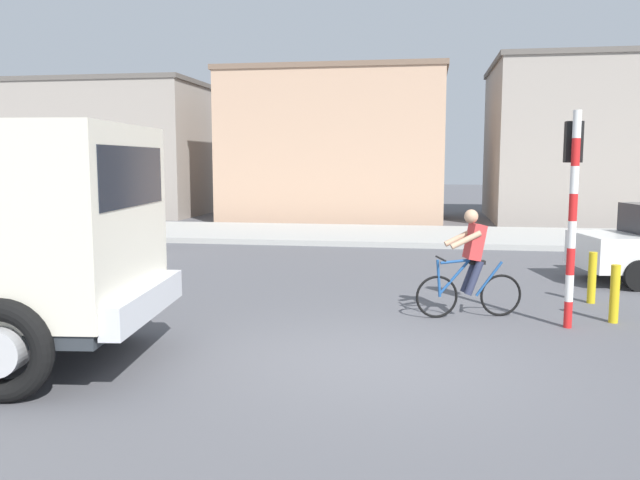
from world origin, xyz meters
The scene contains 10 objects.
ground_plane centered at (0.00, 0.00, 0.00)m, with size 120.00×120.00×0.00m, color #56565B.
sidewalk_far centered at (0.00, 13.13, 0.08)m, with size 80.00×5.00×0.16m, color #ADADA8.
cyclist centered at (1.27, 2.59, 0.86)m, with size 1.68×0.63×1.72m.
traffic_light_pole centered at (2.68, 2.23, 2.07)m, with size 0.24×0.43×3.20m.
car_red_near centered at (-8.66, 7.92, 0.82)m, with size 4.03×1.94×1.60m.
bollard_near centered at (3.44, 2.58, 0.45)m, with size 0.14×0.14×0.90m, color gold.
bollard_far centered at (3.44, 3.98, 0.45)m, with size 0.14×0.14×0.90m, color gold.
building_corner_left centered at (-13.55, 20.18, 2.99)m, with size 8.23×5.44×5.97m.
building_mid_block centered at (-3.23, 19.33, 3.05)m, with size 8.99×5.86×6.10m.
building_corner_right centered at (7.86, 20.62, 3.22)m, with size 9.54×7.41×6.43m.
Camera 1 is at (0.58, -7.81, 2.49)m, focal length 36.54 mm.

